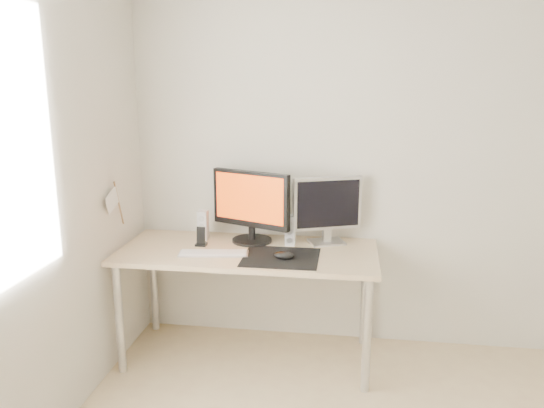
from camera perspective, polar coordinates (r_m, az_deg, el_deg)
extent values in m
plane|color=silver|center=(3.51, 13.58, 4.48)|extent=(3.50, 0.00, 3.50)
cube|color=black|center=(3.17, 0.96, -5.76)|extent=(0.45, 0.40, 0.00)
ellipsoid|color=black|center=(3.13, 1.26, -5.54)|extent=(0.12, 0.07, 0.04)
cube|color=#D1B587|center=(3.32, -2.63, -5.19)|extent=(1.60, 0.70, 0.03)
cylinder|color=silver|center=(3.41, -16.10, -11.78)|extent=(0.05, 0.05, 0.70)
cylinder|color=silver|center=(3.14, 10.18, -13.75)|extent=(0.05, 0.05, 0.70)
cylinder|color=silver|center=(3.90, -12.60, -8.31)|extent=(0.05, 0.05, 0.70)
cylinder|color=silver|center=(3.66, 9.92, -9.63)|extent=(0.05, 0.05, 0.70)
cylinder|color=black|center=(3.47, -2.17, -3.91)|extent=(0.34, 0.34, 0.02)
cylinder|color=black|center=(3.46, -2.18, -2.83)|extent=(0.05, 0.05, 0.12)
cube|color=black|center=(3.39, -2.28, 0.53)|extent=(0.53, 0.25, 0.36)
cube|color=orange|center=(3.37, -2.51, 0.62)|extent=(0.47, 0.19, 0.30)
cube|color=silver|center=(3.45, 5.87, -4.08)|extent=(0.26, 0.23, 0.01)
cube|color=silver|center=(3.44, 5.89, -3.17)|extent=(0.06, 0.06, 0.10)
cube|color=silver|center=(3.39, 5.97, 0.08)|extent=(0.43, 0.20, 0.34)
cube|color=black|center=(3.37, 6.09, -0.01)|extent=(0.38, 0.15, 0.30)
cube|color=silver|center=(3.52, -7.41, -2.26)|extent=(0.06, 0.07, 0.19)
cylinder|color=#A9A8AA|center=(3.50, -7.57, -3.28)|extent=(0.04, 0.01, 0.04)
cylinder|color=#B1B1B3|center=(3.48, -7.59, -2.44)|extent=(0.04, 0.01, 0.04)
cylinder|color=#B2B1B4|center=(3.47, -7.62, -1.60)|extent=(0.04, 0.01, 0.04)
cube|color=silver|center=(3.38, 1.97, -2.83)|extent=(0.06, 0.07, 0.19)
cylinder|color=#AEAEB0|center=(3.35, 1.88, -3.90)|extent=(0.04, 0.01, 0.04)
cylinder|color=#A9A9AB|center=(3.34, 1.89, -3.03)|extent=(0.04, 0.01, 0.04)
cylinder|color=#B9B9BC|center=(3.32, 1.89, -2.16)|extent=(0.04, 0.01, 0.04)
cube|color=silver|center=(3.24, -6.30, -5.33)|extent=(0.43, 0.18, 0.01)
cube|color=white|center=(3.24, -6.30, -5.19)|extent=(0.41, 0.16, 0.01)
cube|color=black|center=(3.42, -7.62, -4.33)|extent=(0.07, 0.06, 0.01)
cube|color=black|center=(3.40, -7.65, -3.34)|extent=(0.05, 0.02, 0.11)
cylinder|color=#A57F54|center=(3.40, -16.15, 0.09)|extent=(0.01, 0.10, 0.29)
cube|color=white|center=(3.31, -16.80, 0.40)|extent=(0.00, 0.19, 0.15)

